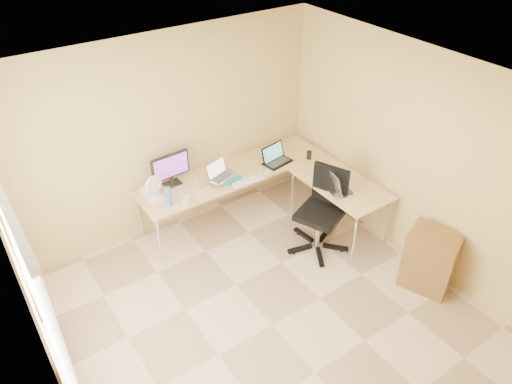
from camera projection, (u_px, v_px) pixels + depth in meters
floor at (272, 325)px, 5.24m from camera, size 4.50×4.50×0.00m
ceiling at (278, 101)px, 3.76m from camera, size 4.50×4.50×0.00m
wall_back at (167, 136)px, 6.02m from camera, size 4.50×0.00×4.50m
wall_left at (41, 336)px, 3.52m from camera, size 0.00×4.50×4.50m
wall_right at (424, 164)px, 5.48m from camera, size 0.00×4.50×4.50m
desk_main at (235, 194)px, 6.62m from camera, size 2.65×0.70×0.73m
desk_return at (339, 206)px, 6.40m from camera, size 0.70×1.30×0.73m
monitor at (171, 170)px, 6.05m from camera, size 0.52×0.19×0.44m
book_stack at (227, 177)px, 6.27m from camera, size 0.27×0.34×0.05m
laptop_center at (221, 171)px, 6.13m from camera, size 0.41×0.36×0.22m
laptop_black at (278, 155)px, 6.53m from camera, size 0.43×0.35×0.24m
keyboard at (249, 181)px, 6.22m from camera, size 0.45×0.17×0.02m
mouse at (268, 173)px, 6.36m from camera, size 0.10×0.07×0.03m
mug at (186, 201)px, 5.77m from camera, size 0.15×0.15×0.10m
cd_stack at (202, 185)px, 6.12m from camera, size 0.11×0.11×0.03m
water_bottle at (168, 197)px, 5.72m from camera, size 0.10×0.10×0.26m
papers at (154, 197)px, 5.93m from camera, size 0.21×0.29×0.01m
white_box at (149, 190)px, 6.00m from camera, size 0.21×0.15×0.07m
desk_fan at (153, 188)px, 5.85m from camera, size 0.29×0.29×0.29m
black_cup at (309, 155)px, 6.66m from camera, size 0.08×0.08×0.12m
laptop_return at (343, 183)px, 5.96m from camera, size 0.43×0.37×0.25m
office_chair at (319, 216)px, 6.00m from camera, size 0.86×0.86×1.10m
cabinet at (430, 260)px, 5.55m from camera, size 0.60×0.66×0.75m
radiator at (64, 372)px, 4.36m from camera, size 0.09×0.80×0.55m
window at (26, 276)px, 3.67m from camera, size 0.10×1.80×1.40m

